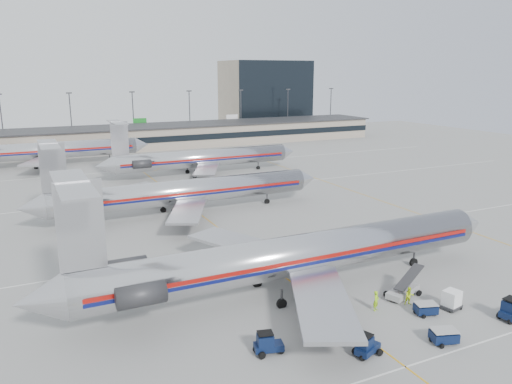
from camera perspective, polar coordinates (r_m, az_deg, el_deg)
ground at (r=52.98m, az=3.39°, el=-9.76°), size 260.00×260.00×0.00m
apron_markings at (r=61.27m, az=-1.18°, el=-6.43°), size 160.00×0.15×0.02m
terminal at (r=143.49m, az=-16.07°, el=5.90°), size 162.00×17.00×6.25m
light_mast_row at (r=156.72m, az=-17.11°, el=8.44°), size 163.60×0.40×15.28m
distant_building at (r=191.00m, az=1.00°, el=11.01°), size 30.00×20.00×25.00m
jet_foreground at (r=48.31m, az=3.78°, el=-7.29°), size 49.81×29.33×13.04m
jet_second_row at (r=75.40m, az=-8.73°, el=0.00°), size 45.94×27.05×12.03m
jet_third_row at (r=104.61m, az=-6.47°, el=3.84°), size 43.58×26.81×11.92m
jet_back_row at (r=123.05m, az=-23.06°, el=4.39°), size 46.00×28.29×12.58m
tug_left at (r=39.65m, az=1.28°, el=-16.95°), size 2.43×1.62×1.81m
tug_center at (r=40.30m, az=12.50°, el=-16.80°), size 2.40×1.81×1.76m
tug_right at (r=49.55m, az=27.20°, el=-11.89°), size 2.65×1.64×2.02m
cart_inner at (r=43.72m, az=20.69°, el=-15.12°), size 2.34×1.94×1.14m
cart_outer at (r=47.77m, az=18.83°, el=-12.48°), size 2.16×1.79×1.06m
uld_container at (r=49.43m, az=21.45°, el=-11.39°), size 1.93×1.72×1.76m
belt_loader at (r=50.64m, az=16.52°, el=-10.63°), size 5.01×2.88×2.57m
ramp_worker_near at (r=47.12m, az=13.56°, el=-11.99°), size 0.81×0.72×1.86m
ramp_worker_far at (r=49.02m, az=17.13°, el=-11.29°), size 0.99×0.88×1.71m
cone_right at (r=50.77m, az=21.31°, el=-11.38°), size 0.61×0.61×0.68m
cone_left at (r=40.33m, az=1.58°, el=-17.24°), size 0.56×0.56×0.61m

